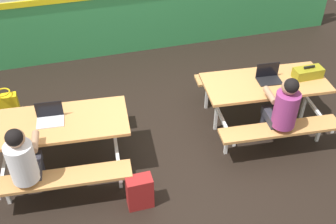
{
  "coord_description": "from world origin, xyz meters",
  "views": [
    {
      "loc": [
        -1.14,
        -3.89,
        3.91
      ],
      "look_at": [
        0.0,
        0.17,
        0.55
      ],
      "focal_mm": 44.17,
      "sensor_mm": 36.0,
      "label": 1
    }
  ],
  "objects_px": {
    "student_nearer": "(24,160)",
    "student_further": "(283,108)",
    "toolbox_grey": "(308,73)",
    "laptop_dark": "(269,77)",
    "laptop_silver": "(50,117)",
    "backpack_dark": "(140,192)",
    "picnic_table_right": "(264,92)",
    "picnic_table_left": "(59,132)",
    "tote_bag_bright": "(7,105)"
  },
  "relations": [
    {
      "from": "student_further",
      "to": "toolbox_grey",
      "type": "height_order",
      "value": "student_further"
    },
    {
      "from": "student_nearer",
      "to": "laptop_silver",
      "type": "relative_size",
      "value": 3.57
    },
    {
      "from": "student_further",
      "to": "picnic_table_left",
      "type": "bearing_deg",
      "value": 170.44
    },
    {
      "from": "laptop_dark",
      "to": "laptop_silver",
      "type": "bearing_deg",
      "value": -178.39
    },
    {
      "from": "picnic_table_left",
      "to": "student_further",
      "type": "relative_size",
      "value": 1.44
    },
    {
      "from": "student_further",
      "to": "tote_bag_bright",
      "type": "height_order",
      "value": "student_further"
    },
    {
      "from": "backpack_dark",
      "to": "tote_bag_bright",
      "type": "distance_m",
      "value": 2.66
    },
    {
      "from": "picnic_table_left",
      "to": "student_further",
      "type": "height_order",
      "value": "student_further"
    },
    {
      "from": "student_further",
      "to": "toolbox_grey",
      "type": "xyz_separation_m",
      "value": [
        0.63,
        0.5,
        0.1
      ]
    },
    {
      "from": "picnic_table_left",
      "to": "student_further",
      "type": "bearing_deg",
      "value": -9.56
    },
    {
      "from": "backpack_dark",
      "to": "tote_bag_bright",
      "type": "bearing_deg",
      "value": 125.09
    },
    {
      "from": "picnic_table_left",
      "to": "student_nearer",
      "type": "xyz_separation_m",
      "value": [
        -0.4,
        -0.52,
        0.13
      ]
    },
    {
      "from": "student_nearer",
      "to": "laptop_dark",
      "type": "bearing_deg",
      "value": 11.36
    },
    {
      "from": "laptop_silver",
      "to": "student_further",
      "type": "bearing_deg",
      "value": -10.18
    },
    {
      "from": "student_further",
      "to": "backpack_dark",
      "type": "bearing_deg",
      "value": -167.87
    },
    {
      "from": "picnic_table_left",
      "to": "laptop_dark",
      "type": "distance_m",
      "value": 2.85
    },
    {
      "from": "student_nearer",
      "to": "student_further",
      "type": "bearing_deg",
      "value": 1.12
    },
    {
      "from": "picnic_table_right",
      "to": "student_further",
      "type": "xyz_separation_m",
      "value": [
        -0.04,
        -0.56,
        0.13
      ]
    },
    {
      "from": "laptop_dark",
      "to": "tote_bag_bright",
      "type": "height_order",
      "value": "laptop_dark"
    },
    {
      "from": "picnic_table_right",
      "to": "laptop_dark",
      "type": "distance_m",
      "value": 0.22
    },
    {
      "from": "toolbox_grey",
      "to": "picnic_table_right",
      "type": "bearing_deg",
      "value": 175.06
    },
    {
      "from": "picnic_table_left",
      "to": "student_further",
      "type": "xyz_separation_m",
      "value": [
        2.75,
        -0.46,
        0.13
      ]
    },
    {
      "from": "student_further",
      "to": "toolbox_grey",
      "type": "relative_size",
      "value": 3.02
    },
    {
      "from": "laptop_dark",
      "to": "backpack_dark",
      "type": "distance_m",
      "value": 2.35
    },
    {
      "from": "laptop_silver",
      "to": "laptop_dark",
      "type": "distance_m",
      "value": 2.91
    },
    {
      "from": "laptop_dark",
      "to": "toolbox_grey",
      "type": "relative_size",
      "value": 0.84
    },
    {
      "from": "tote_bag_bright",
      "to": "laptop_dark",
      "type": "bearing_deg",
      "value": -18.04
    },
    {
      "from": "picnic_table_right",
      "to": "laptop_silver",
      "type": "relative_size",
      "value": 5.16
    },
    {
      "from": "student_further",
      "to": "laptop_dark",
      "type": "xyz_separation_m",
      "value": [
        0.09,
        0.59,
        0.08
      ]
    },
    {
      "from": "backpack_dark",
      "to": "picnic_table_right",
      "type": "bearing_deg",
      "value": 26.08
    },
    {
      "from": "picnic_table_right",
      "to": "laptop_dark",
      "type": "relative_size",
      "value": 5.16
    },
    {
      "from": "backpack_dark",
      "to": "toolbox_grey",
      "type": "bearing_deg",
      "value": 19.65
    },
    {
      "from": "laptop_silver",
      "to": "toolbox_grey",
      "type": "xyz_separation_m",
      "value": [
        3.45,
        -0.0,
        0.02
      ]
    },
    {
      "from": "picnic_table_left",
      "to": "picnic_table_right",
      "type": "relative_size",
      "value": 1.0
    },
    {
      "from": "student_nearer",
      "to": "toolbox_grey",
      "type": "height_order",
      "value": "student_nearer"
    },
    {
      "from": "laptop_silver",
      "to": "toolbox_grey",
      "type": "relative_size",
      "value": 0.84
    },
    {
      "from": "picnic_table_left",
      "to": "laptop_dark",
      "type": "height_order",
      "value": "laptop_dark"
    },
    {
      "from": "picnic_table_left",
      "to": "backpack_dark",
      "type": "relative_size",
      "value": 3.96
    },
    {
      "from": "picnic_table_left",
      "to": "tote_bag_bright",
      "type": "bearing_deg",
      "value": 119.77
    },
    {
      "from": "toolbox_grey",
      "to": "laptop_dark",
      "type": "bearing_deg",
      "value": 171.15
    },
    {
      "from": "student_nearer",
      "to": "laptop_silver",
      "type": "distance_m",
      "value": 0.66
    },
    {
      "from": "laptop_dark",
      "to": "tote_bag_bright",
      "type": "distance_m",
      "value": 3.81
    },
    {
      "from": "laptop_silver",
      "to": "tote_bag_bright",
      "type": "bearing_deg",
      "value": 118.03
    },
    {
      "from": "student_nearer",
      "to": "student_further",
      "type": "height_order",
      "value": "same"
    },
    {
      "from": "student_further",
      "to": "laptop_silver",
      "type": "xyz_separation_m",
      "value": [
        -2.82,
        0.51,
        0.08
      ]
    },
    {
      "from": "student_nearer",
      "to": "student_further",
      "type": "distance_m",
      "value": 3.15
    },
    {
      "from": "picnic_table_left",
      "to": "backpack_dark",
      "type": "bearing_deg",
      "value": -48.24
    },
    {
      "from": "student_further",
      "to": "laptop_dark",
      "type": "relative_size",
      "value": 3.57
    },
    {
      "from": "student_nearer",
      "to": "picnic_table_right",
      "type": "bearing_deg",
      "value": 10.97
    },
    {
      "from": "picnic_table_left",
      "to": "backpack_dark",
      "type": "distance_m",
      "value": 1.24
    }
  ]
}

